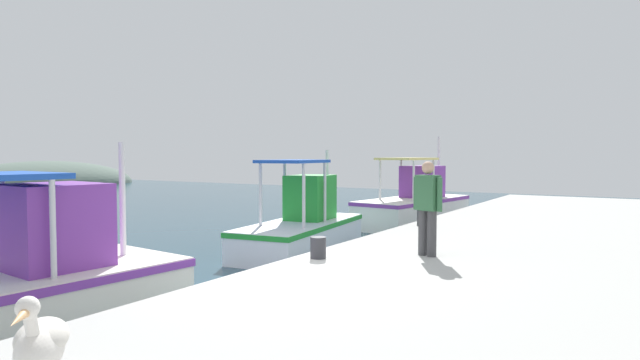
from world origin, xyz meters
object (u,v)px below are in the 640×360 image
at_px(pelican, 40,343).
at_px(mooring_bollard_third, 421,215).
at_px(fisherman_standing, 428,204).
at_px(fishing_boat_second, 19,287).
at_px(fishing_boat_fourth, 415,205).
at_px(mooring_bollard_second, 318,248).
at_px(fishing_boat_third, 302,226).

bearing_deg(pelican, mooring_bollard_third, 5.56).
xyz_separation_m(pelican, fisherman_standing, (6.76, -0.51, 0.52)).
xyz_separation_m(fishing_boat_second, fishing_boat_fourth, (14.38, -0.28, 0.03)).
relative_size(mooring_bollard_second, mooring_bollard_third, 0.70).
xyz_separation_m(fishing_boat_fourth, fisherman_standing, (-9.53, -4.00, 0.98)).
height_order(pelican, fisherman_standing, fisherman_standing).
xyz_separation_m(fishing_boat_third, fisherman_standing, (-2.86, -4.56, 1.05)).
bearing_deg(pelican, mooring_bollard_second, 10.42).
xyz_separation_m(pelican, mooring_bollard_third, (10.47, 1.02, -0.13)).
bearing_deg(fishing_boat_second, mooring_bollard_second, -37.02).
relative_size(fishing_boat_second, fishing_boat_fourth, 0.86).
relative_size(fishing_boat_third, fishing_boat_fourth, 0.91).
bearing_deg(mooring_bollard_second, mooring_bollard_third, 0.00).
height_order(mooring_bollard_second, mooring_bollard_third, mooring_bollard_third).
distance_m(mooring_bollard_second, mooring_bollard_third, 4.93).
bearing_deg(fishing_boat_third, fishing_boat_fourth, -4.78).
relative_size(fishing_boat_third, pelican, 6.21).
bearing_deg(mooring_bollard_third, fisherman_standing, -157.60).
relative_size(pelican, mooring_bollard_third, 1.55).
xyz_separation_m(fishing_boat_second, fisherman_standing, (4.85, -4.28, 1.01)).
bearing_deg(fisherman_standing, fishing_boat_fourth, 22.79).
height_order(fishing_boat_third, mooring_bollard_third, fishing_boat_third).
bearing_deg(fisherman_standing, mooring_bollard_third, 22.40).
relative_size(fishing_boat_fourth, mooring_bollard_second, 15.20).
height_order(fishing_boat_second, fishing_boat_third, fishing_boat_second).
distance_m(fishing_boat_third, mooring_bollard_third, 3.17).
height_order(fisherman_standing, mooring_bollard_third, fisherman_standing).
height_order(fishing_boat_second, fisherman_standing, fishing_boat_second).
distance_m(pelican, mooring_bollard_third, 10.52).
bearing_deg(fishing_boat_fourth, fishing_boat_third, 175.22).
relative_size(fishing_boat_second, fishing_boat_third, 0.95).
distance_m(fishing_boat_second, fisherman_standing, 6.55).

